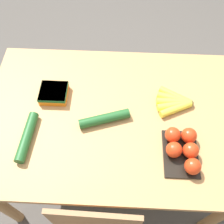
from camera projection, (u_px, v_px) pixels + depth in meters
ground_plane at (112, 166)px, 2.01m from camera, size 12.00×12.00×0.00m
dining_table at (112, 124)px, 1.46m from camera, size 1.36×0.92×0.75m
banana_bunch at (175, 102)px, 1.40m from camera, size 0.20×0.20×0.04m
tomato_pack at (183, 148)px, 1.23m from camera, size 0.17×0.24×0.09m
carrot_bag at (54, 93)px, 1.42m from camera, size 0.15×0.14×0.05m
cucumber_near at (104, 119)px, 1.34m from camera, size 0.26×0.13×0.05m
cucumber_far at (27, 137)px, 1.28m from camera, size 0.07×0.27×0.05m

